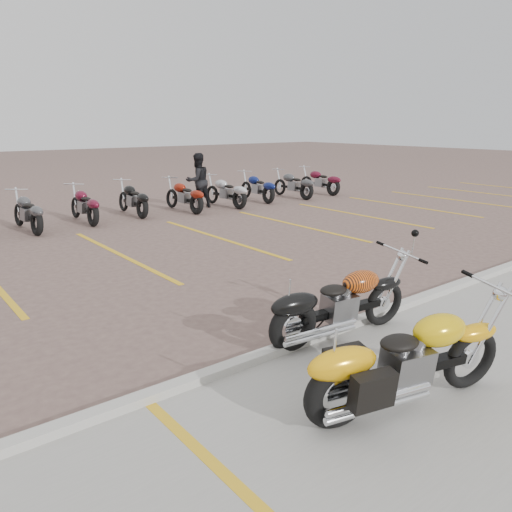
{
  "coord_description": "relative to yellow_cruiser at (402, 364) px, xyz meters",
  "views": [
    {
      "loc": [
        -4.31,
        -6.44,
        2.9
      ],
      "look_at": [
        0.62,
        -0.17,
        0.75
      ],
      "focal_mm": 35.0,
      "sensor_mm": 36.0,
      "label": 1
    }
  ],
  "objects": [
    {
      "name": "parking_stripes",
      "position": [
        0.26,
        7.71,
        -0.5
      ],
      "size": [
        38.0,
        5.5,
        0.01
      ],
      "primitive_type": null,
      "color": "gold",
      "rests_on": "ground"
    },
    {
      "name": "flame_cruiser",
      "position": [
        0.74,
        1.6,
        -0.03
      ],
      "size": [
        2.3,
        0.46,
        0.95
      ],
      "rotation": [
        0.1,
        0.0,
        -0.12
      ],
      "color": "black",
      "rests_on": "ground"
    },
    {
      "name": "bg_bike_row",
      "position": [
        1.78,
        11.95,
        0.05
      ],
      "size": [
        18.85,
        2.02,
        1.1
      ],
      "color": "black",
      "rests_on": "ground"
    },
    {
      "name": "person_b",
      "position": [
        5.02,
        12.06,
        0.44
      ],
      "size": [
        0.94,
        0.75,
        1.88
      ],
      "primitive_type": "imported",
      "rotation": [
        0.0,
        0.0,
        3.18
      ],
      "color": "black",
      "rests_on": "ground"
    },
    {
      "name": "concrete_apron",
      "position": [
        0.26,
        -0.79,
        -0.5
      ],
      "size": [
        60.0,
        5.0,
        0.01
      ],
      "primitive_type": "cube",
      "color": "#9E9B93",
      "rests_on": "ground"
    },
    {
      "name": "yellow_cruiser",
      "position": [
        0.0,
        0.0,
        0.0
      ],
      "size": [
        2.42,
        0.72,
        1.01
      ],
      "rotation": [
        0.11,
        0.0,
        -0.24
      ],
      "color": "black",
      "rests_on": "ground"
    },
    {
      "name": "ground",
      "position": [
        0.26,
        3.71,
        -0.5
      ],
      "size": [
        100.0,
        100.0,
        0.0
      ],
      "primitive_type": "plane",
      "color": "#755D53",
      "rests_on": "ground"
    },
    {
      "name": "curb",
      "position": [
        0.26,
        1.71,
        -0.44
      ],
      "size": [
        60.0,
        0.18,
        0.12
      ],
      "primitive_type": "cube",
      "color": "#ADAAA3",
      "rests_on": "ground"
    }
  ]
}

